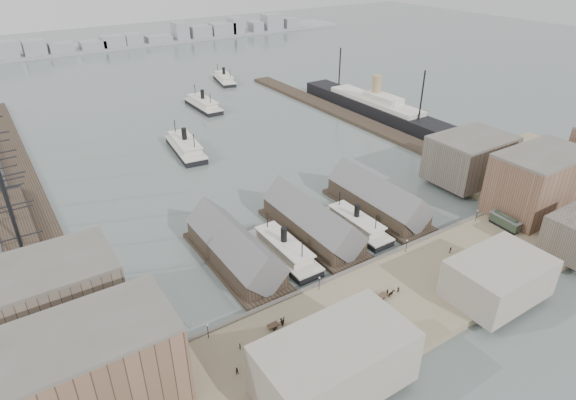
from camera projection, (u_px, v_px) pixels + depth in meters
ground at (347, 263)px, 132.89m from camera, size 900.00×900.00×0.00m
quay at (400, 300)px, 117.72m from camera, size 180.00×30.00×2.00m
seawall at (360, 269)px, 128.52m from camera, size 180.00×1.20×2.30m
east_land at (573, 187)px, 170.70m from camera, size 70.00×80.00×2.00m
west_wharf at (24, 184)px, 173.25m from camera, size 10.00×220.00×1.60m
east_wharf at (354, 119)px, 236.04m from camera, size 10.00×180.00×1.60m
ferry_shed_west at (234, 249)px, 130.56m from camera, size 14.00×42.00×12.60m
ferry_shed_center at (312, 222)px, 143.05m from camera, size 14.00×42.00×12.60m
ferry_shed_east at (377, 199)px, 155.54m from camera, size 14.00×42.00×12.60m
warehouse_west_front at (87, 374)px, 85.17m from camera, size 32.00×18.00×18.00m
warehouse_west_back at (57, 291)px, 108.16m from camera, size 26.00×20.00×14.00m
warehouse_east_front at (538, 183)px, 150.26m from camera, size 30.00×18.00×19.00m
warehouse_east_back at (470, 158)px, 172.00m from camera, size 28.00×20.00×15.00m
street_bldg_center at (498, 278)px, 115.64m from camera, size 24.00×16.00×10.00m
street_bldg_west at (335, 363)px, 91.14m from camera, size 30.00×16.00×12.00m
lamp_post_far_w at (208, 329)px, 103.87m from camera, size 0.44×0.44×3.92m
lamp_post_near_w at (319, 281)px, 118.28m from camera, size 0.44×0.44×3.92m
lamp_post_near_e at (407, 244)px, 132.69m from camera, size 0.44×0.44×3.92m
lamp_post_far_e at (477, 214)px, 147.10m from camera, size 0.44×0.44×3.92m
far_shore at (73, 47)px, 375.32m from camera, size 500.00×40.00×15.72m
ferry_docked_west at (284, 249)px, 134.51m from camera, size 8.24×27.46×9.81m
ferry_docked_east at (356, 224)px, 146.84m from camera, size 7.80×26.01×9.29m
ferry_open_near at (186, 146)px, 199.74m from camera, size 12.95×32.46×11.29m
ferry_open_mid at (203, 104)px, 251.10m from camera, size 9.22×29.80×10.61m
ferry_open_far at (224, 79)px, 297.06m from camera, size 13.59×28.35×9.73m
sailing_ship_near at (19, 235)px, 139.58m from camera, size 9.74×67.09×40.04m
ocean_steamer at (375, 107)px, 241.52m from camera, size 13.59×99.31×19.86m
tram at (505, 222)px, 144.42m from camera, size 3.17×10.10×3.55m
horse_cart_left at (281, 322)px, 108.18m from camera, size 4.69×1.59×1.65m
horse_cart_center at (388, 294)px, 116.72m from camera, size 4.95×2.26×1.54m
horse_cart_right at (457, 277)px, 122.66m from camera, size 4.70×1.83×1.72m
pedestrian_0 at (240, 346)px, 101.94m from camera, size 0.54×0.66×1.58m
pedestrian_1 at (237, 371)px, 96.12m from camera, size 0.99×0.88×1.67m
pedestrian_2 at (281, 321)px, 108.41m from camera, size 1.21×0.76×1.79m
pedestrian_3 at (365, 318)px, 109.59m from camera, size 0.99×0.67×1.57m
pedestrian_4 at (387, 292)px, 117.36m from camera, size 0.60×0.87×1.70m
pedestrian_5 at (398, 290)px, 118.17m from camera, size 0.82×0.77×1.82m
pedestrian_6 at (451, 250)px, 133.22m from camera, size 1.03×0.94×1.71m
pedestrian_7 at (483, 256)px, 130.66m from camera, size 1.29×0.89×1.83m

